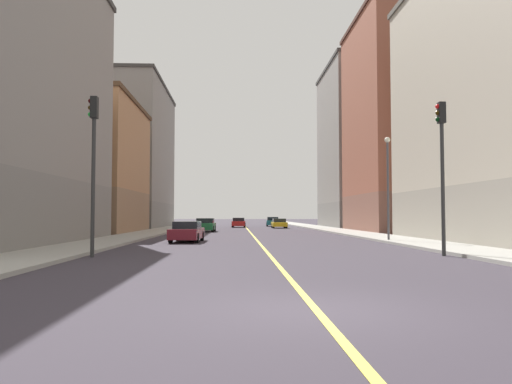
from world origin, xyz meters
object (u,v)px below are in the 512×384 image
at_px(traffic_light_right_near, 93,154).
at_px(car_maroon, 187,232).
at_px(building_left_far, 356,147).
at_px(building_right_midblock, 94,167).
at_px(building_left_mid, 396,124).
at_px(car_green, 205,225).
at_px(car_red, 239,223).
at_px(car_teal, 273,222).
at_px(traffic_light_left_near, 442,157).
at_px(car_yellow, 279,223).
at_px(building_right_distant, 135,157).
at_px(street_lamp_left_near, 388,177).

bearing_deg(traffic_light_right_near, car_maroon, 76.28).
bearing_deg(building_left_far, building_right_midblock, -148.28).
xyz_separation_m(building_left_mid, building_left_far, (0.00, 16.87, -0.09)).
bearing_deg(building_left_far, car_green, -141.04).
distance_m(car_maroon, car_red, 37.06).
xyz_separation_m(building_right_midblock, car_teal, (19.46, 26.74, -5.72)).
bearing_deg(traffic_light_left_near, building_right_midblock, 129.29).
xyz_separation_m(car_teal, car_yellow, (0.08, -10.29, -0.06)).
bearing_deg(building_right_distant, building_right_midblock, -90.00).
bearing_deg(building_left_mid, car_maroon, -137.37).
distance_m(building_right_midblock, car_yellow, 26.19).
relative_size(building_left_far, building_right_distant, 1.07).
bearing_deg(street_lamp_left_near, car_green, 123.05).
distance_m(building_right_distant, car_yellow, 21.72).
bearing_deg(building_right_midblock, car_yellow, 40.10).
bearing_deg(car_yellow, street_lamp_left_near, -83.16).
distance_m(building_left_far, building_right_midblock, 36.15).
bearing_deg(car_yellow, building_right_midblock, -139.90).
xyz_separation_m(traffic_light_left_near, car_green, (-11.87, 30.36, -3.50)).
relative_size(building_left_far, car_teal, 4.79).
distance_m(building_left_far, car_red, 19.43).
height_order(building_right_midblock, car_green, building_right_midblock).
height_order(building_right_midblock, street_lamp_left_near, building_right_midblock).
bearing_deg(building_right_distant, car_yellow, -8.03).
bearing_deg(car_green, building_right_midblock, -165.20).
bearing_deg(building_right_distant, car_teal, 21.16).
xyz_separation_m(traffic_light_left_near, traffic_light_right_near, (-14.61, 0.00, 0.05)).
bearing_deg(car_yellow, building_left_far, 12.33).
bearing_deg(street_lamp_left_near, car_maroon, 176.78).
relative_size(building_left_far, car_yellow, 4.96).
relative_size(building_right_midblock, car_green, 3.59).
xyz_separation_m(traffic_light_right_near, street_lamp_left_near, (15.63, 10.56, -0.06)).
distance_m(traffic_light_right_near, car_red, 48.72).
bearing_deg(car_teal, car_maroon, -101.55).
xyz_separation_m(traffic_light_left_near, car_red, (-8.30, 48.17, -3.52)).
height_order(building_left_far, car_yellow, building_left_far).
relative_size(building_right_midblock, traffic_light_left_near, 2.35).
xyz_separation_m(building_left_mid, street_lamp_left_near, (-6.93, -18.95, -7.07)).
xyz_separation_m(building_left_far, car_yellow, (-10.94, -2.39, -10.55)).
bearing_deg(building_right_midblock, car_maroon, -56.72).
distance_m(building_left_far, traffic_light_right_near, 52.04).
bearing_deg(traffic_light_right_near, car_teal, 78.00).
bearing_deg(car_teal, car_yellow, -89.56).
bearing_deg(car_green, traffic_light_left_near, -68.64).
relative_size(building_left_mid, car_teal, 4.83).
distance_m(car_maroon, car_green, 19.08).
distance_m(building_left_far, car_yellow, 15.38).
xyz_separation_m(car_teal, car_red, (-5.23, -6.10, -0.02)).
distance_m(traffic_light_left_near, car_red, 49.01).
xyz_separation_m(building_left_mid, car_yellow, (-10.94, 14.48, -10.64)).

